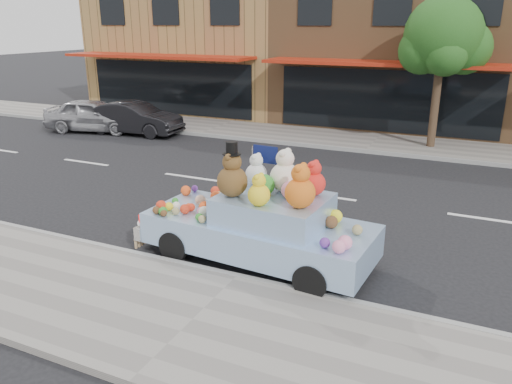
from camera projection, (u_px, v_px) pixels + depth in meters
The scene contains 11 objects.
ground at pixel (322, 196), 13.08m from camera, with size 120.00×120.00×0.00m, color black.
near_sidewalk at pixel (193, 322), 7.46m from camera, with size 60.00×3.00×0.12m, color gray.
far_sidewalk at pixel (374, 142), 18.66m from camera, with size 60.00×3.00×0.12m, color gray.
near_kerb at pixel (237, 278), 8.75m from camera, with size 60.00×0.12×0.13m, color gray.
far_kerb at pixel (365, 151), 17.37m from camera, with size 60.00×0.12×0.13m, color gray.
storefront_left at pixel (210, 36), 26.14m from camera, with size 10.00×9.80×7.30m.
storefront_mid at pixel (406, 38), 22.23m from camera, with size 10.00×9.80×7.30m.
street_tree at pixel (443, 42), 16.74m from camera, with size 3.00×2.70×5.22m.
car_silver at pixel (94, 115), 20.62m from camera, with size 1.61×4.00×1.36m, color #9F9FA4.
car_dark at pixel (134, 118), 20.16m from camera, with size 1.38×3.97×1.31m, color black.
art_car at pixel (261, 222), 9.26m from camera, with size 4.60×2.08×2.35m.
Camera 1 is at (3.53, -11.96, 4.31)m, focal length 35.00 mm.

